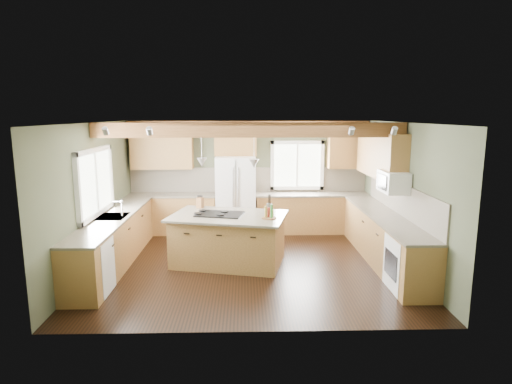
{
  "coord_description": "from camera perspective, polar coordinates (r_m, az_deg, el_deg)",
  "views": [
    {
      "loc": [
        -0.09,
        -7.57,
        2.75
      ],
      "look_at": [
        0.12,
        0.3,
        1.31
      ],
      "focal_mm": 30.0,
      "sensor_mm": 36.0,
      "label": 1
    }
  ],
  "objects": [
    {
      "name": "backsplash_back",
      "position": [
        10.17,
        -0.99,
        1.66
      ],
      "size": [
        5.58,
        0.03,
        0.58
      ],
      "primitive_type": "cube",
      "color": "brown",
      "rests_on": "wall_back"
    },
    {
      "name": "window_left",
      "position": [
        8.17,
        -20.73,
        1.24
      ],
      "size": [
        0.04,
        1.6,
        1.05
      ],
      "primitive_type": "cube",
      "color": "white",
      "rests_on": "wall_left"
    },
    {
      "name": "counter_right",
      "position": [
        8.26,
        16.84,
        -3.03
      ],
      "size": [
        0.64,
        3.74,
        0.04
      ],
      "primitive_type": "cube",
      "color": "brown",
      "rests_on": "base_cab_right"
    },
    {
      "name": "soffit_trim",
      "position": [
        9.97,
        -1.01,
        9.17
      ],
      "size": [
        5.55,
        0.2,
        0.1
      ],
      "primitive_type": "cube",
      "color": "#4E2E16",
      "rests_on": "ceiling"
    },
    {
      "name": "pendant_left",
      "position": [
        7.86,
        -7.23,
        3.93
      ],
      "size": [
        0.18,
        0.18,
        0.16
      ],
      "primitive_type": "cone",
      "rotation": [
        3.14,
        0.0,
        0.0
      ],
      "color": "#B2B2B7",
      "rests_on": "ceiling"
    },
    {
      "name": "ceiling_beam",
      "position": [
        7.67,
        -0.84,
        8.28
      ],
      "size": [
        5.55,
        0.26,
        0.26
      ],
      "primitive_type": "cube",
      "color": "#4E2E16",
      "rests_on": "ceiling"
    },
    {
      "name": "upper_cab_back_corner",
      "position": [
        10.21,
        12.09,
        5.65
      ],
      "size": [
        0.9,
        0.35,
        0.9
      ],
      "primitive_type": "cube",
      "color": "brown",
      "rests_on": "wall_back"
    },
    {
      "name": "counter_back_left",
      "position": [
        10.08,
        -11.19,
        -0.4
      ],
      "size": [
        2.06,
        0.64,
        0.04
      ],
      "primitive_type": "cube",
      "color": "brown",
      "rests_on": "base_cab_back_left"
    },
    {
      "name": "cooktop",
      "position": [
        7.93,
        -4.85,
        -2.94
      ],
      "size": [
        0.94,
        0.73,
        0.02
      ],
      "primitive_type": "cube",
      "rotation": [
        0.0,
        0.0,
        -0.23
      ],
      "color": "black",
      "rests_on": "island_top"
    },
    {
      "name": "microwave",
      "position": [
        8.07,
        17.84,
        1.31
      ],
      "size": [
        0.4,
        0.7,
        0.38
      ],
      "primitive_type": "cube",
      "color": "white",
      "rests_on": "wall_right"
    },
    {
      "name": "upper_cab_over_fridge",
      "position": [
        9.91,
        -2.74,
        6.89
      ],
      "size": [
        0.96,
        0.35,
        0.7
      ],
      "primitive_type": "cube",
      "color": "brown",
      "rests_on": "wall_back"
    },
    {
      "name": "utensil_crock",
      "position": [
        8.17,
        1.79,
        -2.05
      ],
      "size": [
        0.12,
        0.12,
        0.15
      ],
      "primitive_type": "cylinder",
      "rotation": [
        0.0,
        0.0,
        -0.14
      ],
      "color": "#483D3A",
      "rests_on": "island_top"
    },
    {
      "name": "wall_left",
      "position": [
        8.17,
        -20.86,
        -0.55
      ],
      "size": [
        0.0,
        5.0,
        5.0
      ],
      "primitive_type": "plane",
      "rotation": [
        1.57,
        0.0,
        1.57
      ],
      "color": "#4C533A",
      "rests_on": "ground"
    },
    {
      "name": "island",
      "position": [
        8.01,
        -3.68,
        -6.41
      ],
      "size": [
        2.15,
        1.59,
        0.88
      ],
      "primitive_type": "cube",
      "rotation": [
        0.0,
        0.0,
        -0.23
      ],
      "color": "brown",
      "rests_on": "floor"
    },
    {
      "name": "sink",
      "position": [
        8.2,
        -18.59,
        -3.19
      ],
      "size": [
        0.5,
        0.65,
        0.03
      ],
      "primitive_type": "cube",
      "color": "#262628",
      "rests_on": "counter_left"
    },
    {
      "name": "oven",
      "position": [
        7.21,
        19.82,
        -9.05
      ],
      "size": [
        0.6,
        0.72,
        0.84
      ],
      "primitive_type": "cube",
      "color": "white",
      "rests_on": "floor"
    },
    {
      "name": "dishwasher",
      "position": [
        7.14,
        -21.34,
        -9.33
      ],
      "size": [
        0.6,
        0.6,
        0.84
      ],
      "primitive_type": "cube",
      "color": "white",
      "rests_on": "floor"
    },
    {
      "name": "window_back",
      "position": [
        10.19,
        5.5,
        3.57
      ],
      "size": [
        1.1,
        0.04,
        1.0
      ],
      "primitive_type": "cube",
      "color": "white",
      "rests_on": "wall_back"
    },
    {
      "name": "island_top",
      "position": [
        7.89,
        -3.72,
        -3.21
      ],
      "size": [
        2.31,
        1.74,
        0.04
      ],
      "primitive_type": "cube",
      "rotation": [
        0.0,
        0.0,
        -0.23
      ],
      "color": "brown",
      "rests_on": "island"
    },
    {
      "name": "refrigerator",
      "position": [
        9.86,
        -2.7,
        -0.45
      ],
      "size": [
        0.9,
        0.74,
        1.8
      ],
      "primitive_type": "cube",
      "color": "white",
      "rests_on": "floor"
    },
    {
      "name": "base_cab_back_right",
      "position": [
        10.16,
        7.49,
        -2.86
      ],
      "size": [
        2.62,
        0.6,
        0.88
      ],
      "primitive_type": "cube",
      "color": "brown",
      "rests_on": "floor"
    },
    {
      "name": "bottle_tray",
      "position": [
        7.59,
        1.75,
        -2.64
      ],
      "size": [
        0.36,
        0.36,
        0.24
      ],
      "primitive_type": null,
      "rotation": [
        0.0,
        0.0,
        -0.54
      ],
      "color": "brown",
      "rests_on": "island_top"
    },
    {
      "name": "knife_block",
      "position": [
        8.51,
        -7.46,
        -1.41
      ],
      "size": [
        0.16,
        0.14,
        0.21
      ],
      "primitive_type": "cube",
      "rotation": [
        0.0,
        0.0,
        -0.55
      ],
      "color": "#5C301B",
      "rests_on": "island_top"
    },
    {
      "name": "upper_cab_right",
      "position": [
        8.93,
        16.26,
        4.82
      ],
      "size": [
        0.35,
        2.2,
        0.9
      ],
      "primitive_type": "cube",
      "color": "brown",
      "rests_on": "wall_right"
    },
    {
      "name": "base_cab_right",
      "position": [
        8.37,
        16.68,
        -6.1
      ],
      "size": [
        0.6,
        3.7,
        0.88
      ],
      "primitive_type": "cube",
      "color": "brown",
      "rests_on": "floor"
    },
    {
      "name": "upper_cab_back_left",
      "position": [
        10.1,
        -12.41,
        5.59
      ],
      "size": [
        1.4,
        0.35,
        0.9
      ],
      "primitive_type": "cube",
      "color": "brown",
      "rests_on": "wall_back"
    },
    {
      "name": "base_cab_left",
      "position": [
        8.32,
        -18.41,
        -6.31
      ],
      "size": [
        0.6,
        3.7,
        0.88
      ],
      "primitive_type": "cube",
      "color": "brown",
      "rests_on": "floor"
    },
    {
      "name": "faucet",
      "position": [
        8.12,
        -17.43,
        -2.21
      ],
      "size": [
        0.02,
        0.02,
        0.28
      ],
      "primitive_type": "cylinder",
      "color": "#B2B2B7",
      "rests_on": "sink"
    },
    {
      "name": "ceiling",
      "position": [
        7.57,
        -0.84,
        9.23
      ],
      "size": [
        5.6,
        5.6,
        0.0
      ],
      "primitive_type": "plane",
      "rotation": [
        3.14,
        0.0,
        0.0
      ],
      "color": "silver",
      "rests_on": "wall_back"
    },
    {
      "name": "wall_right",
      "position": [
        8.23,
        19.08,
        -0.36
      ],
      "size": [
        0.0,
        5.0,
        5.0
      ],
      "primitive_type": "plane",
      "rotation": [
        1.57,
        0.0,
        -1.57
      ],
      "color": "#4C533A",
      "rests_on": "ground"
    },
    {
      "name": "floor",
      "position": [
        8.05,
        -0.79,
        -9.6
      ],
      "size": [
        5.6,
        5.6,
        0.0
      ],
      "primitive_type": "plane",
      "color": "black",
      "rests_on": "ground"
    },
    {
      "name": "wall_back",
      "position": [
        10.17,
        -0.99,
        2.18
      ],
      "size": [
        5.6,
        0.0,
        5.6
      ],
      "primitive_type": "plane",
      "rotation": [
        1.57,
        0.0,
        0.0
      ],
      "color": "#4C533A",
      "rests_on": "ground"
    },
    {
      "name": "base_cab_back_left",
      "position": [
        10.18,
        -11.1,
        -2.94
      ],
      "size": [
        2.02,
        0.6,
        0.88
      ],
      "primitive_type": "cube",
      "color": "brown",
      "rests_on": "floor"
    },
    {
      "name": "pendant_right",
      "position": [
        7.61,
        -0.28,
        3.8
      ],
      "size": [
        0.18,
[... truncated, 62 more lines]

